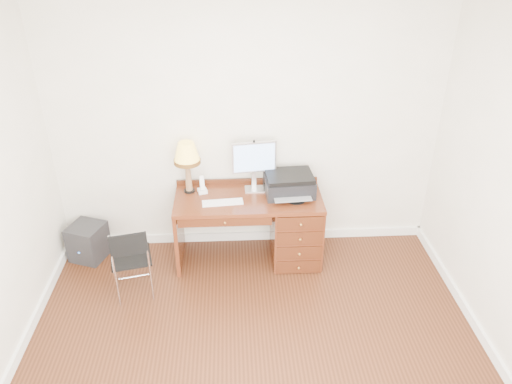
{
  "coord_description": "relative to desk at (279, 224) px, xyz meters",
  "views": [
    {
      "loc": [
        -0.15,
        -2.99,
        3.28
      ],
      "look_at": [
        0.07,
        1.2,
        0.92
      ],
      "focal_mm": 35.0,
      "sensor_mm": 36.0,
      "label": 1
    }
  ],
  "objects": [
    {
      "name": "equipment_box",
      "position": [
        -2.04,
        0.1,
        -0.22
      ],
      "size": [
        0.43,
        0.43,
        0.39
      ],
      "primitive_type": "cube",
      "rotation": [
        0.0,
        0.0,
        -0.36
      ],
      "color": "black",
      "rests_on": "ground"
    },
    {
      "name": "mouse_pad",
      "position": [
        0.15,
        -0.08,
        0.35
      ],
      "size": [
        0.2,
        0.2,
        0.04
      ],
      "color": "black",
      "rests_on": "desk"
    },
    {
      "name": "printer",
      "position": [
        0.1,
        0.06,
        0.44
      ],
      "size": [
        0.52,
        0.41,
        0.22
      ],
      "rotation": [
        0.0,
        0.0,
        0.07
      ],
      "color": "black",
      "rests_on": "desk"
    },
    {
      "name": "chair",
      "position": [
        -1.46,
        -0.56,
        0.06
      ],
      "size": [
        0.44,
        0.44,
        0.79
      ],
      "rotation": [
        0.0,
        0.0,
        0.22
      ],
      "color": "black",
      "rests_on": "ground"
    },
    {
      "name": "ground",
      "position": [
        -0.32,
        -1.4,
        -0.41
      ],
      "size": [
        4.0,
        4.0,
        0.0
      ],
      "primitive_type": "plane",
      "color": "#35180C",
      "rests_on": "ground"
    },
    {
      "name": "monitor",
      "position": [
        -0.25,
        0.18,
        0.67
      ],
      "size": [
        0.46,
        0.17,
        0.53
      ],
      "rotation": [
        0.0,
        0.0,
        0.13
      ],
      "color": "silver",
      "rests_on": "desk"
    },
    {
      "name": "leg_lamp",
      "position": [
        -0.93,
        0.15,
        0.74
      ],
      "size": [
        0.27,
        0.27,
        0.55
      ],
      "color": "black",
      "rests_on": "desk"
    },
    {
      "name": "pen_cup",
      "position": [
        -0.12,
        0.11,
        0.38
      ],
      "size": [
        0.08,
        0.08,
        0.09
      ],
      "primitive_type": "cylinder",
      "color": "black",
      "rests_on": "desk"
    },
    {
      "name": "keyboard",
      "position": [
        -0.58,
        -0.11,
        0.34
      ],
      "size": [
        0.41,
        0.15,
        0.02
      ],
      "primitive_type": "cube",
      "rotation": [
        0.0,
        0.0,
        0.09
      ],
      "color": "white",
      "rests_on": "desk"
    },
    {
      "name": "desk",
      "position": [
        0.0,
        0.0,
        0.0
      ],
      "size": [
        1.5,
        0.67,
        0.75
      ],
      "color": "#5C2713",
      "rests_on": "ground"
    },
    {
      "name": "phone",
      "position": [
        -0.79,
        0.12,
        0.39
      ],
      "size": [
        0.11,
        0.11,
        0.19
      ],
      "rotation": [
        0.0,
        0.0,
        0.28
      ],
      "color": "white",
      "rests_on": "desk"
    },
    {
      "name": "room_shell",
      "position": [
        -0.32,
        -0.77,
        -0.36
      ],
      "size": [
        4.0,
        4.0,
        4.0
      ],
      "color": "white",
      "rests_on": "ground"
    }
  ]
}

